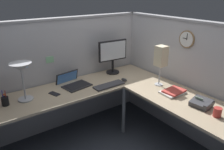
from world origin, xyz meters
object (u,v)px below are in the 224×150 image
Objects in this scene: desk_lamp_dome at (21,70)px; cell_phone at (54,94)px; computer_mouse at (124,80)px; wall_clock at (187,39)px; coffee_mug at (217,112)px; book_stack at (173,92)px; pen_cup at (5,101)px; monitor at (113,54)px; laptop at (73,83)px; keyboard at (109,85)px; office_phone at (202,103)px; desk_lamp_paper at (161,57)px.

desk_lamp_dome is 3.09× the size of cell_phone.
computer_mouse is 0.47× the size of wall_clock.
coffee_mug is at bearing -45.34° from desk_lamp_dome.
cell_phone is 0.48× the size of book_stack.
desk_lamp_dome is 1.49× the size of book_stack.
computer_mouse is 0.97m from cell_phone.
book_stack is at bearing -29.96° from desk_lamp_dome.
pen_cup reaches higher than cell_phone.
desk_lamp_dome reaches higher than computer_mouse.
laptop is at bearing -175.96° from monitor.
computer_mouse is at bearing -9.59° from desk_lamp_dome.
monitor is 1.58m from pen_cup.
monitor is 2.27× the size of wall_clock.
wall_clock is at bearing 21.31° from book_stack.
computer_mouse is at bearing -25.52° from laptop.
pen_cup is (-0.85, -0.10, 0.03)m from laptop.
office_phone reaches higher than keyboard.
monitor is 1.07m from book_stack.
pen_cup is (-1.55, -0.15, -0.24)m from monitor.
desk_lamp_dome is 2.00m from office_phone.
pen_cup is at bearing -177.96° from desk_lamp_dome.
book_stack is 0.47m from desk_lamp_paper.
cell_phone is at bearing 170.28° from computer_mouse.
wall_clock is at bearing -32.79° from keyboard.
office_phone is at bearing -65.29° from cell_phone.
office_phone is at bearing 75.72° from coffee_mug.
keyboard is at bearing -34.96° from cell_phone.
pen_cup is 2.25m from wall_clock.
laptop is 1.91× the size of office_phone.
monitor is 1.68× the size of book_stack.
cell_phone is 1.70m from office_phone.
monitor is at bearing 80.54° from computer_mouse.
coffee_mug is at bearing -71.00° from keyboard.
desk_lamp_paper reaches higher than computer_mouse.
desk_lamp_paper is 2.41× the size of wall_clock.
cell_phone is at bearing 156.72° from desk_lamp_paper.
book_stack is at bearing -47.58° from laptop.
computer_mouse is (0.27, 0.02, 0.01)m from keyboard.
cell_phone is at bearing -169.30° from monitor.
cell_phone is 1.45m from book_stack.
laptop is at bearing 6.48° from pen_cup.
desk_lamp_dome is 1.68m from desk_lamp_paper.
desk_lamp_paper reaches higher than coffee_mug.
computer_mouse is (0.64, -0.30, -0.01)m from laptop.
monitor is 0.45m from computer_mouse.
desk_lamp_paper reaches higher than laptop.
wall_clock reaches higher than pen_cup.
cell_phone is 0.65× the size of wall_clock.
pen_cup is 1.25× the size of cell_phone.
computer_mouse is 0.72× the size of cell_phone.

